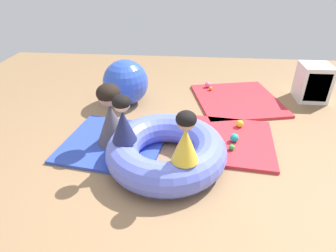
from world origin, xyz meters
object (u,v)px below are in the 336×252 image
at_px(inflatable_cushion, 166,150).
at_px(play_ball_pink, 132,152).
at_px(child_in_navy, 123,119).
at_px(child_in_yellow, 186,138).
at_px(adult_seated, 111,115).
at_px(play_ball_pink_second, 208,85).
at_px(exercise_ball_large, 126,82).
at_px(storage_cube, 313,83).
at_px(play_ball_teal, 234,138).
at_px(play_ball_green, 232,147).
at_px(play_ball_yellow, 240,124).
at_px(play_ball_blue, 122,125).
at_px(play_ball_red, 188,149).
at_px(play_ball_orange, 211,89).

bearing_deg(inflatable_cushion, play_ball_pink, 168.72).
distance_m(child_in_navy, child_in_yellow, 0.68).
bearing_deg(adult_seated, play_ball_pink_second, 4.01).
distance_m(exercise_ball_large, storage_cube, 2.87).
relative_size(inflatable_cushion, play_ball_teal, 12.56).
bearing_deg(inflatable_cushion, play_ball_green, 20.03).
bearing_deg(play_ball_pink_second, play_ball_yellow, -73.68).
distance_m(adult_seated, exercise_ball_large, 1.13).
bearing_deg(child_in_yellow, exercise_ball_large, -33.18).
height_order(inflatable_cushion, play_ball_pink, inflatable_cushion).
distance_m(adult_seated, play_ball_green, 1.43).
bearing_deg(play_ball_green, play_ball_blue, 164.78).
relative_size(child_in_navy, play_ball_yellow, 5.12).
height_order(inflatable_cushion, play_ball_teal, inflatable_cushion).
xyz_separation_m(adult_seated, play_ball_blue, (0.03, 0.32, -0.32)).
relative_size(play_ball_teal, play_ball_pink_second, 1.07).
relative_size(play_ball_pink, play_ball_green, 0.92).
relative_size(play_ball_red, storage_cube, 0.11).
height_order(adult_seated, exercise_ball_large, adult_seated).
bearing_deg(play_ball_pink_second, play_ball_blue, -128.28).
bearing_deg(play_ball_pink, adult_seated, 138.36).
relative_size(play_ball_pink, exercise_ball_large, 0.09).
bearing_deg(play_ball_blue, play_ball_red, -26.85).
distance_m(play_ball_orange, exercise_ball_large, 1.42).
xyz_separation_m(inflatable_cushion, play_ball_yellow, (0.88, 0.80, -0.09)).
bearing_deg(play_ball_pink, exercise_ball_large, 104.31).
bearing_deg(play_ball_teal, child_in_yellow, -124.98).
relative_size(play_ball_blue, exercise_ball_large, 0.13).
bearing_deg(child_in_yellow, play_ball_pink, -7.64).
bearing_deg(exercise_ball_large, play_ball_red, -51.83).
distance_m(child_in_navy, exercise_ball_large, 1.59).
bearing_deg(adult_seated, child_in_navy, -110.75).
xyz_separation_m(inflatable_cushion, adult_seated, (-0.66, 0.32, 0.22)).
height_order(child_in_navy, play_ball_red, child_in_navy).
xyz_separation_m(child_in_navy, play_ball_green, (1.14, 0.35, -0.51)).
xyz_separation_m(inflatable_cushion, child_in_navy, (-0.42, -0.09, 0.41)).
bearing_deg(child_in_yellow, play_ball_pink_second, -67.89).
xyz_separation_m(play_ball_teal, exercise_ball_large, (-1.52, 1.00, 0.25)).
xyz_separation_m(play_ball_pink_second, exercise_ball_large, (-1.26, -0.63, 0.25)).
distance_m(inflatable_cushion, play_ball_green, 0.78).
bearing_deg(storage_cube, inflatable_cushion, -139.10).
xyz_separation_m(play_ball_pink, storage_cube, (2.50, 1.74, 0.21)).
bearing_deg(child_in_navy, play_ball_green, -50.39).
relative_size(inflatable_cushion, play_ball_blue, 15.00).
distance_m(adult_seated, storage_cube, 3.15).
distance_m(play_ball_red, storage_cube, 2.48).
relative_size(play_ball_orange, play_ball_red, 1.02).
relative_size(play_ball_red, play_ball_teal, 0.61).
bearing_deg(play_ball_orange, inflatable_cushion, -105.83).
relative_size(inflatable_cushion, child_in_navy, 2.60).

